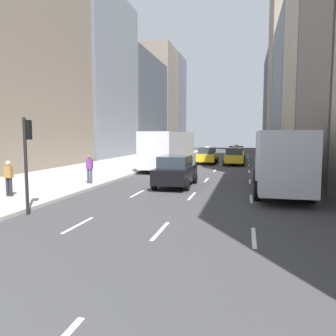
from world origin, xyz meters
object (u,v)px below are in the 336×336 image
taxi_third (207,155)px  box_truck (280,160)px  taxi_second (234,156)px  sedan_black_near (176,171)px  city_bus (170,148)px  traffic_light_pole (27,150)px  pedestrian_mid_block (9,177)px  taxi_lead (236,153)px  pedestrian_far_walking (90,168)px

taxi_third → box_truck: size_ratio=0.52×
taxi_second → sedan_black_near: 15.23m
city_bus → box_truck: 14.37m
sedan_black_near → traffic_light_pole: 8.87m
taxi_third → box_truck: bearing=-71.5°
city_bus → pedestrian_mid_block: size_ratio=7.04×
city_bus → box_truck: (8.41, -11.65, -0.08)m
sedan_black_near → city_bus: city_bus is taller
pedestrian_mid_block → traffic_light_pole: (2.71, -2.26, 1.34)m
city_bus → traffic_light_pole: (-1.14, -18.51, 0.62)m
city_bus → taxi_second: bearing=37.2°
taxi_lead → pedestrian_far_walking: 23.55m
box_truck → traffic_light_pole: (-9.55, -6.86, 0.70)m
taxi_lead → pedestrian_mid_block: (-9.46, -26.86, 0.19)m
city_bus → pedestrian_mid_block: (-3.85, -16.25, -0.72)m
sedan_black_near → pedestrian_far_walking: (-4.95, -0.92, 0.16)m
taxi_lead → city_bus: city_bus is taller
taxi_third → taxi_second: bearing=-15.9°
pedestrian_mid_block → pedestrian_far_walking: (1.71, 4.62, 0.00)m
box_truck → pedestrian_far_walking: (-10.55, 0.02, -0.64)m
taxi_lead → box_truck: bearing=-82.8°
sedan_black_near → city_bus: (-2.81, 10.71, 0.88)m
taxi_second → traffic_light_pole: size_ratio=1.22×
city_bus → pedestrian_mid_block: 16.71m
sedan_black_near → box_truck: size_ratio=0.54×
box_truck → pedestrian_mid_block: size_ratio=5.09×
taxi_second → traffic_light_pole: (-6.75, -22.77, 1.53)m
taxi_third → pedestrian_mid_block: size_ratio=2.67×
city_bus → pedestrian_far_walking: 11.85m
taxi_lead → city_bus: 12.03m
taxi_lead → taxi_second: size_ratio=1.00×
sedan_black_near → taxi_third: bearing=90.0°
taxi_third → pedestrian_mid_block: taxi_third is taller
sedan_black_near → pedestrian_far_walking: pedestrian_far_walking is taller
taxi_third → pedestrian_far_walking: bearing=-106.5°
box_truck → pedestrian_mid_block: (-12.26, -4.60, -0.64)m
box_truck → pedestrian_far_walking: 10.57m
sedan_black_near → box_truck: box_truck is taller
taxi_third → box_truck: (5.60, -16.72, 0.83)m
taxi_lead → sedan_black_near: (-2.80, -21.31, 0.03)m
taxi_second → city_bus: (-5.61, -4.27, 0.91)m
pedestrian_mid_block → pedestrian_far_walking: 4.93m
taxi_second → box_truck: 16.18m
pedestrian_mid_block → pedestrian_far_walking: bearing=69.7°
taxi_second → taxi_third: (-2.80, 0.80, 0.00)m
pedestrian_far_walking → traffic_light_pole: traffic_light_pole is taller
pedestrian_mid_block → pedestrian_far_walking: same height
taxi_third → sedan_black_near: bearing=-90.0°
taxi_third → pedestrian_mid_block: bearing=-107.3°
city_bus → box_truck: size_ratio=1.38×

